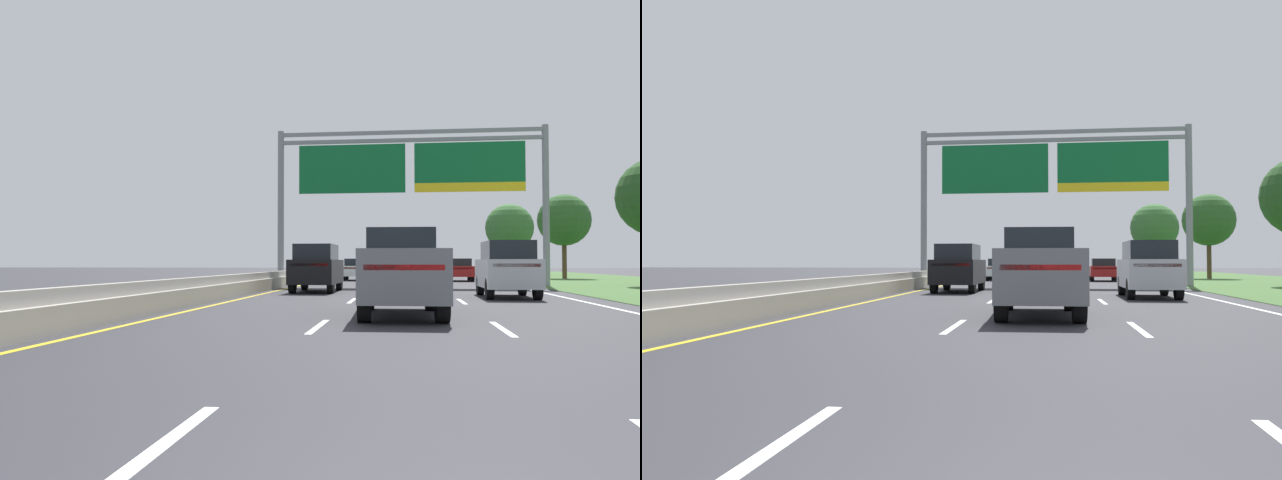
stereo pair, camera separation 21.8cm
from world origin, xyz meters
The scene contains 11 objects.
ground_plane centered at (0.00, 35.00, 0.00)m, with size 220.00×220.00×0.00m, color #2B2B30.
lane_striping centered at (0.00, 34.54, 0.00)m, with size 11.96×106.00×0.01m.
median_barrier_concrete centered at (-6.60, 35.00, 0.35)m, with size 0.60×110.00×0.85m.
overhead_sign_gantry centered at (0.30, 33.65, 6.27)m, with size 15.06×0.42×8.85m.
pickup_truck_grey centered at (-0.16, 13.47, 1.07)m, with size 2.14×5.45×2.20m.
car_silver_right_lane_suv centered at (3.77, 22.31, 1.10)m, with size 1.96×4.72×2.11m.
car_red_right_lane_sedan centered at (3.80, 43.56, 0.82)m, with size 1.92×4.44×1.57m.
car_black_left_lane_suv centered at (-3.92, 25.87, 1.10)m, with size 1.96×4.73×2.11m.
car_white_left_lane_sedan centered at (-3.46, 44.23, 0.82)m, with size 1.86×4.41×1.57m.
roadside_tree_far centered at (12.70, 51.07, 4.67)m, with size 4.14×4.14×6.76m.
roadside_tree_distant centered at (10.73, 65.45, 4.84)m, with size 4.87×4.87×7.28m.
Camera 1 is at (-0.11, -2.81, 1.33)m, focal length 36.44 mm.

